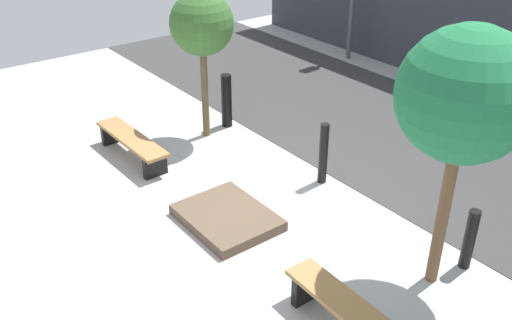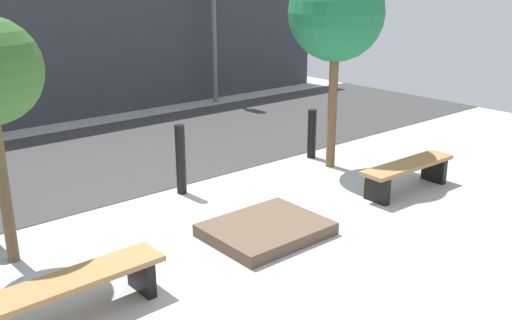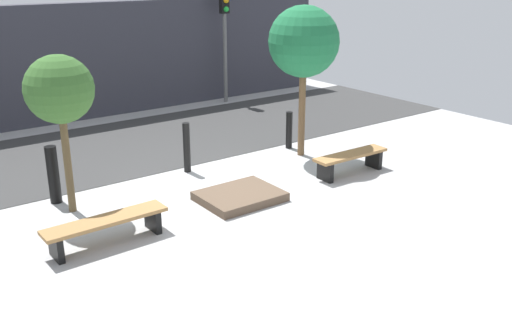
{
  "view_description": "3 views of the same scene",
  "coord_description": "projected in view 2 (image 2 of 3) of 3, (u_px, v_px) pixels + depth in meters",
  "views": [
    {
      "loc": [
        5.87,
        -4.15,
        4.95
      ],
      "look_at": [
        -0.06,
        0.39,
        0.84
      ],
      "focal_mm": 40.0,
      "sensor_mm": 36.0,
      "label": 1
    },
    {
      "loc": [
        -4.34,
        -5.17,
        3.13
      ],
      "look_at": [
        -0.18,
        -0.23,
        1.05
      ],
      "focal_mm": 40.0,
      "sensor_mm": 36.0,
      "label": 2
    },
    {
      "loc": [
        -5.58,
        -8.26,
        4.15
      ],
      "look_at": [
        0.5,
        -0.03,
        0.64
      ],
      "focal_mm": 40.0,
      "sensor_mm": 36.0,
      "label": 3
    }
  ],
  "objects": [
    {
      "name": "bench_left",
      "position": [
        66.0,
        290.0,
        5.36
      ],
      "size": [
        1.97,
        0.47,
        0.43
      ],
      "rotation": [
        0.0,
        0.0,
        0.02
      ],
      "color": "black",
      "rests_on": "ground"
    },
    {
      "name": "ground_plane",
      "position": [
        256.0,
        230.0,
        7.39
      ],
      "size": [
        18.0,
        18.0,
        0.0
      ],
      "primitive_type": "plane",
      "color": "#A9A9A9"
    },
    {
      "name": "traffic_light_mid_west",
      "position": [
        214.0,
        6.0,
        14.14
      ],
      "size": [
        0.28,
        0.27,
        3.53
      ],
      "color": "#5F5F5F",
      "rests_on": "ground"
    },
    {
      "name": "bollard_left",
      "position": [
        181.0,
        160.0,
        8.49
      ],
      "size": [
        0.15,
        0.15,
        1.06
      ],
      "primitive_type": "cylinder",
      "color": "black",
      "rests_on": "ground"
    },
    {
      "name": "bench_right",
      "position": [
        408.0,
        171.0,
        8.63
      ],
      "size": [
        1.76,
        0.44,
        0.45
      ],
      "rotation": [
        0.0,
        0.0,
        -0.02
      ],
      "color": "black",
      "rests_on": "ground"
    },
    {
      "name": "road_strip",
      "position": [
        108.0,
        155.0,
        10.44
      ],
      "size": [
        18.0,
        4.43,
        0.01
      ],
      "primitive_type": "cube",
      "color": "#373737",
      "rests_on": "ground"
    },
    {
      "name": "building_facade",
      "position": [
        35.0,
        51.0,
        12.31
      ],
      "size": [
        16.2,
        0.5,
        3.19
      ],
      "primitive_type": "cube",
      "color": "#33333D",
      "rests_on": "ground"
    },
    {
      "name": "bollard_center",
      "position": [
        312.0,
        134.0,
        10.22
      ],
      "size": [
        0.15,
        0.15,
        0.88
      ],
      "primitive_type": "cylinder",
      "color": "black",
      "rests_on": "ground"
    },
    {
      "name": "planter_bed",
      "position": [
        266.0,
        229.0,
        7.21
      ],
      "size": [
        1.45,
        1.16,
        0.16
      ],
      "primitive_type": "cube",
      "color": "brown",
      "rests_on": "ground"
    },
    {
      "name": "tree_behind_right_bench",
      "position": [
        336.0,
        14.0,
        9.09
      ],
      "size": [
        1.55,
        1.55,
        3.36
      ],
      "color": "brown",
      "rests_on": "ground"
    }
  ]
}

